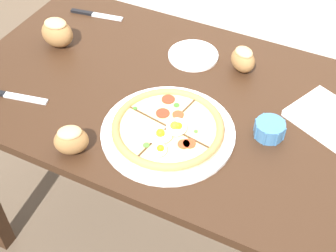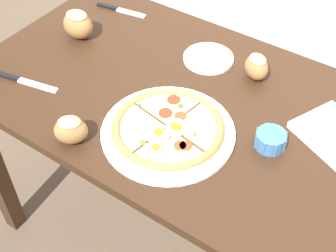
{
  "view_description": "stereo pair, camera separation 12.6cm",
  "coord_description": "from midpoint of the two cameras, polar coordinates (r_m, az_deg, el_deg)",
  "views": [
    {
      "loc": [
        0.44,
        -0.94,
        1.71
      ],
      "look_at": [
        0.05,
        -0.15,
        0.81
      ],
      "focal_mm": 50.0,
      "sensor_mm": 36.0,
      "label": 1
    },
    {
      "loc": [
        0.55,
        -0.88,
        1.71
      ],
      "look_at": [
        0.05,
        -0.15,
        0.81
      ],
      "focal_mm": 50.0,
      "sensor_mm": 36.0,
      "label": 2
    }
  ],
  "objects": [
    {
      "name": "bread_piece_mid",
      "position": [
        1.25,
        -14.6,
        -1.79
      ],
      "size": [
        0.11,
        0.11,
        0.08
      ],
      "rotation": [
        0.0,
        0.0,
        0.59
      ],
      "color": "olive",
      "rests_on": "dining_table"
    },
    {
      "name": "knife_main",
      "position": [
        1.49,
        -21.1,
        3.41
      ],
      "size": [
        0.23,
        0.06,
        0.01
      ],
      "rotation": [
        0.0,
        0.0,
        0.2
      ],
      "color": "silver",
      "rests_on": "dining_table"
    },
    {
      "name": "napkin_folded",
      "position": [
        1.36,
        16.61,
        0.96
      ],
      "size": [
        0.25,
        0.24,
        0.04
      ],
      "rotation": [
        0.0,
        0.0,
        -0.42
      ],
      "color": "white",
      "rests_on": "dining_table"
    },
    {
      "name": "side_saucer",
      "position": [
        1.54,
        0.73,
        8.5
      ],
      "size": [
        0.16,
        0.16,
        0.01
      ],
      "color": "white",
      "rests_on": "dining_table"
    },
    {
      "name": "bread_piece_near",
      "position": [
        1.47,
        6.71,
        7.99
      ],
      "size": [
        0.11,
        0.1,
        0.08
      ],
      "rotation": [
        0.0,
        0.0,
        2.53
      ],
      "color": "olive",
      "rests_on": "dining_table"
    },
    {
      "name": "dining_table",
      "position": [
        1.47,
        -1.47,
        0.27
      ],
      "size": [
        1.32,
        0.77,
        0.78
      ],
      "color": "#331E11",
      "rests_on": "ground_plane"
    },
    {
      "name": "knife_spare",
      "position": [
        1.77,
        -10.87,
        13.11
      ],
      "size": [
        0.2,
        0.05,
        0.01
      ],
      "rotation": [
        0.0,
        0.0,
        0.16
      ],
      "color": "silver",
      "rests_on": "dining_table"
    },
    {
      "name": "ground_plane",
      "position": [
        2.0,
        -1.11,
        -13.2
      ],
      "size": [
        12.0,
        12.0,
        0.0
      ],
      "primitive_type": "plane",
      "color": "brown"
    },
    {
      "name": "ramekin_bowl",
      "position": [
        1.28,
        9.56,
        -0.5
      ],
      "size": [
        0.09,
        0.09,
        0.05
      ],
      "color": "teal",
      "rests_on": "dining_table"
    },
    {
      "name": "pizza",
      "position": [
        1.27,
        -2.83,
        -0.53
      ],
      "size": [
        0.37,
        0.37,
        0.05
      ],
      "color": "white",
      "rests_on": "dining_table"
    },
    {
      "name": "bread_piece_far",
      "position": [
        1.62,
        -15.61,
        10.87
      ],
      "size": [
        0.11,
        0.09,
        0.1
      ],
      "rotation": [
        0.0,
        0.0,
        0.03
      ],
      "color": "olive",
      "rests_on": "dining_table"
    }
  ]
}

